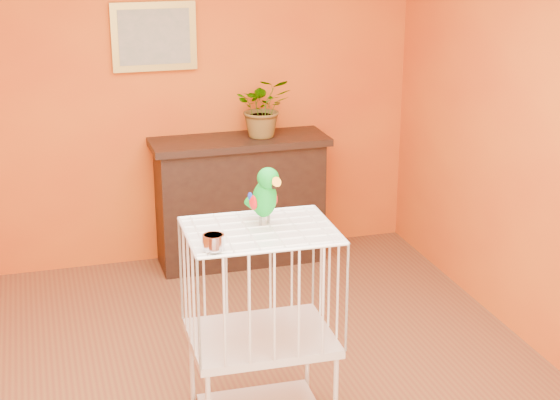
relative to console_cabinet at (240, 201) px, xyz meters
name	(u,v)px	position (x,y,z in m)	size (l,w,h in m)	color
room_shell	(222,130)	(-0.58, -2.02, 1.09)	(4.50, 4.50, 4.50)	#D15E13
console_cabinet	(240,201)	(0.00, 0.00, 0.00)	(1.34, 0.48, 0.99)	black
potted_plant	(264,114)	(0.19, -0.01, 0.67)	(0.41, 0.45, 0.35)	#26722D
framed_picture	(154,37)	(-0.58, 0.20, 1.25)	(0.62, 0.04, 0.50)	#AA8F3C
birdcage	(261,328)	(-0.44, -2.26, 0.09)	(0.74, 0.58, 1.12)	beige
feed_cup	(213,242)	(-0.72, -2.46, 0.67)	(0.10, 0.10, 0.07)	silver
parrot	(265,195)	(-0.40, -2.19, 0.78)	(0.16, 0.28, 0.31)	#59544C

